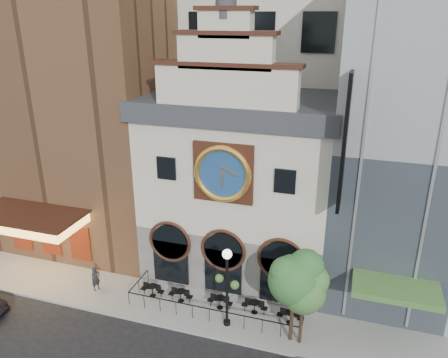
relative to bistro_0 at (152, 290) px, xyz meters
name	(u,v)px	position (x,y,z in m)	size (l,w,h in m)	color
ground	(202,337)	(4.31, -2.45, -0.61)	(120.00, 120.00, 0.00)	black
sidewalk	(216,309)	(4.31, 0.05, -0.54)	(44.00, 5.00, 0.15)	gray
clock_building	(241,180)	(4.31, 5.37, 6.07)	(12.60, 8.78, 18.65)	#605E5B
theater_building	(83,78)	(-8.69, 7.51, 11.99)	(14.00, 15.60, 25.00)	brown
cafe_railing	(216,302)	(4.31, 0.05, -0.01)	(10.60, 2.60, 0.90)	black
bistro_0	(152,290)	(0.00, 0.00, 0.00)	(1.58, 0.68, 0.90)	black
bistro_1	(181,295)	(1.94, 0.04, 0.00)	(1.58, 0.68, 0.90)	black
bistro_2	(220,302)	(4.50, 0.15, 0.00)	(1.58, 0.68, 0.90)	black
bistro_3	(254,306)	(6.64, 0.35, 0.00)	(1.58, 0.68, 0.90)	black
bistro_4	(290,316)	(8.86, 0.08, 0.00)	(1.58, 0.68, 0.90)	black
pedestrian	(96,279)	(-3.83, -0.46, 0.36)	(0.60, 0.39, 1.64)	black
lamppost	(227,279)	(5.37, -1.17, 2.61)	(1.53, 0.87, 4.97)	black
tree_left	(295,277)	(9.15, -1.24, 3.60)	(2.88, 2.77, 5.54)	#382619
tree_right	(304,288)	(9.68, -1.33, 3.05)	(2.49, 2.39, 4.79)	#382619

